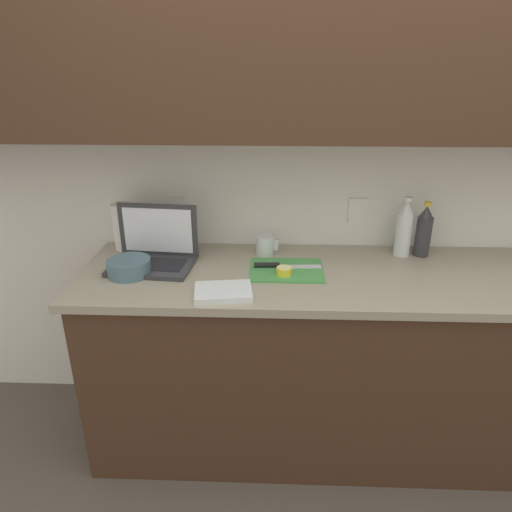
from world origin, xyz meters
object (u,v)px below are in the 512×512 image
(bottle_oil_tall, at_px, (404,229))
(paper_towel_roll, at_px, (124,227))
(knife, at_px, (276,265))
(bowl_white, at_px, (129,267))
(cutting_board, at_px, (286,270))
(bottle_green_soda, at_px, (424,231))
(lemon_half_cut, at_px, (284,271))
(laptop, at_px, (154,251))
(measuring_cup, at_px, (265,246))

(bottle_oil_tall, height_order, paper_towel_roll, bottle_oil_tall)
(knife, relative_size, bowl_white, 1.61)
(cutting_board, xyz_separation_m, bowl_white, (-0.66, -0.06, 0.03))
(paper_towel_roll, bearing_deg, bottle_green_soda, -1.19)
(lemon_half_cut, bearing_deg, paper_towel_roll, 159.22)
(bottle_oil_tall, distance_m, paper_towel_roll, 1.31)
(bottle_green_soda, height_order, bottle_oil_tall, bottle_oil_tall)
(lemon_half_cut, height_order, bottle_oil_tall, bottle_oil_tall)
(laptop, distance_m, paper_towel_roll, 0.26)
(lemon_half_cut, distance_m, bowl_white, 0.65)
(laptop, xyz_separation_m, lemon_half_cut, (0.57, -0.11, -0.04))
(bottle_green_soda, distance_m, bowl_white, 1.32)
(paper_towel_roll, bearing_deg, laptop, -44.15)
(cutting_board, bearing_deg, knife, 157.68)
(cutting_board, relative_size, lemon_half_cut, 4.87)
(bowl_white, bearing_deg, paper_towel_roll, 109.08)
(knife, distance_m, lemon_half_cut, 0.08)
(laptop, height_order, lemon_half_cut, laptop)
(lemon_half_cut, bearing_deg, bottle_green_soda, 21.80)
(laptop, distance_m, lemon_half_cut, 0.58)
(bottle_green_soda, height_order, paper_towel_roll, bottle_green_soda)
(laptop, height_order, knife, laptop)
(laptop, bearing_deg, bottle_oil_tall, 12.70)
(bottle_green_soda, relative_size, measuring_cup, 2.51)
(cutting_board, relative_size, bowl_white, 1.73)
(bowl_white, xyz_separation_m, paper_towel_roll, (-0.10, 0.29, 0.08))
(laptop, bearing_deg, bowl_white, -120.25)
(lemon_half_cut, height_order, paper_towel_roll, paper_towel_roll)
(bowl_white, bearing_deg, lemon_half_cut, 0.62)
(cutting_board, distance_m, bottle_green_soda, 0.67)
(cutting_board, distance_m, bowl_white, 0.67)
(bottle_green_soda, bearing_deg, knife, -164.89)
(cutting_board, distance_m, measuring_cup, 0.21)
(bottle_oil_tall, xyz_separation_m, measuring_cup, (-0.63, -0.02, -0.08))
(bottle_green_soda, bearing_deg, measuring_cup, -178.10)
(bottle_oil_tall, bearing_deg, paper_towel_roll, 178.73)
(paper_towel_roll, bearing_deg, cutting_board, -16.73)
(bottle_green_soda, distance_m, bottle_oil_tall, 0.09)
(cutting_board, height_order, paper_towel_roll, paper_towel_roll)
(lemon_half_cut, height_order, bowl_white, bowl_white)
(cutting_board, xyz_separation_m, measuring_cup, (-0.10, 0.18, 0.04))
(knife, distance_m, bottle_oil_tall, 0.62)
(bottle_oil_tall, relative_size, paper_towel_roll, 1.24)
(bottle_green_soda, relative_size, bottle_oil_tall, 0.92)
(cutting_board, height_order, measuring_cup, measuring_cup)
(cutting_board, height_order, bottle_green_soda, bottle_green_soda)
(lemon_half_cut, xyz_separation_m, bottle_green_soda, (0.64, 0.26, 0.09))
(bottle_green_soda, xyz_separation_m, bottle_oil_tall, (-0.09, -0.00, 0.01))
(bottle_oil_tall, distance_m, measuring_cup, 0.64)
(bottle_oil_tall, height_order, measuring_cup, bottle_oil_tall)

